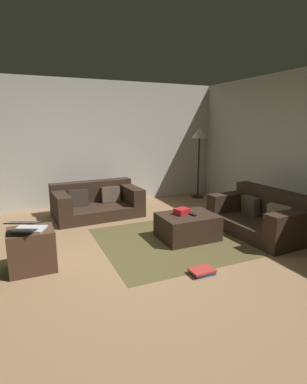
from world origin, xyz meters
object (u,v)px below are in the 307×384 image
Objects in this scene: couch_right at (262,216)px; laptop at (28,227)px; book_stack at (202,271)px; couch_left at (96,202)px; gift_box at (182,211)px; tv_remote at (192,214)px; corner_lamp at (199,138)px; side_table at (32,250)px; ottoman at (187,227)px.

couch_right is 3.18× the size of laptop.
laptop is at bearing 154.09° from book_stack.
couch_left reaches higher than book_stack.
couch_right is 7.34× the size of gift_box.
tv_remote is at bearing 65.67° from book_stack.
corner_lamp reaches higher than book_stack.
corner_lamp is at bearing 52.73° from gift_box.
side_table is at bearing -148.14° from corner_lamp.
couch_left reaches higher than side_table.
gift_box is at bearing 4.79° from side_table.
tv_remote is (-1.17, 0.22, 0.12)m from couch_right.
laptop reaches higher than couch_left.
laptop is 4.57m from corner_lamp.
book_stack is (-0.34, -1.11, -0.39)m from gift_box.
corner_lamp is at bearing 32.25° from laptop.
corner_lamp reaches higher than laptop.
gift_box is at bearing 142.25° from ottoman.
couch_right is 1.85× the size of ottoman.
gift_box is 2.14m from side_table.
side_table is (-3.41, 0.14, -0.02)m from couch_right.
couch_right is 3.42m from side_table.
tv_remote reaches higher than book_stack.
couch_right is 2.75m from corner_lamp.
gift_box is 1.22m from book_stack.
couch_left is 5.68× the size of book_stack.
tv_remote is at bearing 3.21° from laptop.
corner_lamp is at bearing 54.62° from ottoman.
ottoman is 0.51× the size of corner_lamp.
laptop reaches higher than book_stack.
corner_lamp is (1.65, 2.17, 0.97)m from gift_box.
gift_box is 2.17m from laptop.
book_stack is (-1.62, -0.79, -0.24)m from couch_right.
laptop reaches higher than side_table.
gift_box is (-1.29, 0.32, 0.15)m from couch_right.
side_table is 0.31m from laptop.
tv_remote is at bearing -39.89° from gift_box.
gift_box is 0.13× the size of corner_lamp.
couch_right is 1.19m from tv_remote.
side_table reaches higher than gift_box.
corner_lamp is (0.36, 2.49, 1.12)m from couch_right.
couch_right reaches higher than tv_remote.
ottoman is (0.98, -1.78, -0.06)m from couch_left.
ottoman is at bearing 131.29° from tv_remote.
corner_lamp is (1.99, 3.28, 1.36)m from book_stack.
ottoman is 1.62× the size of side_table.
couch_left is at bearing -170.06° from corner_lamp.
couch_right is 1.82m from book_stack.
couch_right is 2.99× the size of side_table.
tv_remote is 0.33× the size of laptop.
corner_lamp is at bearing 50.07° from tv_remote.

